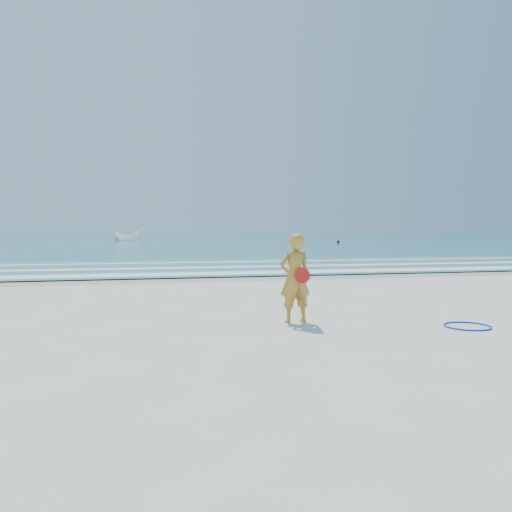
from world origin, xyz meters
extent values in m
plane|color=silver|center=(0.00, 0.00, 0.00)|extent=(400.00, 400.00, 0.00)
cube|color=#B2A893|center=(0.00, 9.00, 0.00)|extent=(400.00, 2.40, 0.00)
cube|color=#19727F|center=(0.00, 105.00, 0.02)|extent=(400.00, 190.00, 0.04)
cube|color=#59B7AD|center=(0.00, 14.00, 0.04)|extent=(400.00, 10.00, 0.01)
cube|color=white|center=(0.00, 10.30, 0.05)|extent=(400.00, 1.40, 0.01)
cube|color=white|center=(0.00, 13.20, 0.05)|extent=(400.00, 0.90, 0.01)
cube|color=white|center=(0.00, 16.50, 0.05)|extent=(400.00, 0.60, 0.01)
torus|color=#0B2AC8|center=(2.47, -0.29, 0.01)|extent=(0.94, 0.94, 0.03)
imported|color=white|center=(-4.77, 69.47, 0.91)|extent=(4.80, 3.16, 1.74)
sphere|color=black|center=(20.20, 48.58, 0.22)|extent=(0.35, 0.35, 0.35)
imported|color=#C3842D|center=(-0.22, 0.74, 0.78)|extent=(0.60, 0.43, 1.55)
cylinder|color=red|center=(-0.14, 0.56, 0.84)|extent=(0.27, 0.08, 0.27)
camera|label=1|loc=(-2.82, -7.55, 1.62)|focal=35.00mm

